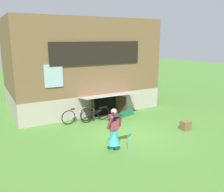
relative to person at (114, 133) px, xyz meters
The scene contains 7 objects.
ground_plane 1.74m from the person, 39.31° to the left, with size 60.00×60.00×0.00m, color #4C7F33.
log_house 7.03m from the person, 79.46° to the left, with size 8.19×6.39×5.20m.
person is the anchor object (origin of this frame).
kite 0.94m from the person, 56.73° to the right, with size 1.02×1.05×1.65m.
bicycle_black 3.42m from the person, 77.00° to the left, with size 1.62×0.10×0.74m.
bicycle_silver 3.55m from the person, 91.60° to the left, with size 1.70×0.13×0.77m.
wooden_crate 3.97m from the person, ahead, with size 0.41×0.35×0.41m, color brown.
Camera 1 is at (-5.44, -8.52, 4.16)m, focal length 39.19 mm.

